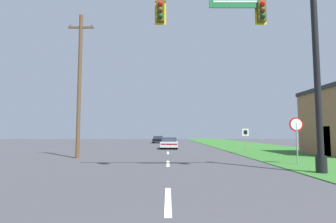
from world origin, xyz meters
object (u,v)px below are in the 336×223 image
object	(u,v)px
far_car	(158,139)
utility_pole_near	(79,83)
signal_mast	(275,51)
route_sign_post	(245,135)
car_ahead	(169,143)
stop_sign	(296,130)

from	to	relation	value
far_car	utility_pole_near	size ratio (longest dim) A/B	0.45
signal_mast	route_sign_post	size ratio (longest dim) A/B	4.27
signal_mast	utility_pole_near	world-z (taller)	utility_pole_near
far_car	signal_mast	bearing A→B (deg)	-79.85
car_ahead	route_sign_post	bearing A→B (deg)	-47.65
car_ahead	route_sign_post	size ratio (longest dim) A/B	2.19
stop_sign	far_car	bearing A→B (deg)	105.01
stop_sign	route_sign_post	bearing A→B (deg)	92.98
car_ahead	utility_pole_near	bearing A→B (deg)	-119.25
stop_sign	utility_pole_near	world-z (taller)	utility_pole_near
far_car	stop_sign	world-z (taller)	stop_sign
car_ahead	route_sign_post	world-z (taller)	route_sign_post
signal_mast	far_car	xyz separation A→B (m)	(-6.39, 35.71, -4.64)
far_car	utility_pole_near	xyz separation A→B (m)	(-4.41, -28.79, 4.59)
car_ahead	stop_sign	world-z (taller)	stop_sign
signal_mast	stop_sign	distance (m)	5.18
utility_pole_near	car_ahead	bearing A→B (deg)	60.75
far_car	stop_sign	distance (m)	33.73
route_sign_post	far_car	bearing A→B (deg)	108.69
stop_sign	utility_pole_near	distance (m)	14.07
signal_mast	route_sign_post	world-z (taller)	signal_mast
signal_mast	car_ahead	bearing A→B (deg)	103.89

